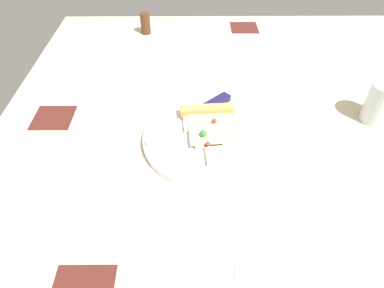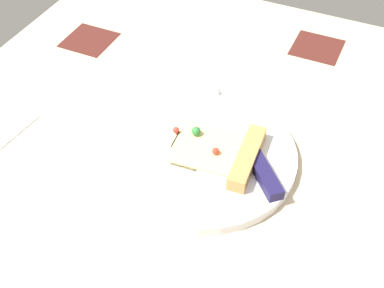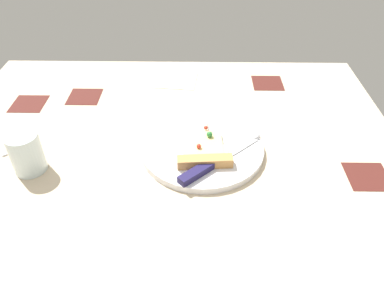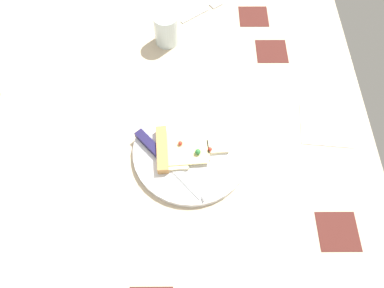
{
  "view_description": "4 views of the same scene",
  "coord_description": "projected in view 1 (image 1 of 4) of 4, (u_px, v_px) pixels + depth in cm",
  "views": [
    {
      "loc": [
        12.52,
        64.0,
        48.94
      ],
      "look_at": [
        12.16,
        13.78,
        2.82
      ],
      "focal_mm": 32.14,
      "sensor_mm": 36.0,
      "label": 1
    },
    {
      "loc": [
        -42.38,
        -11.73,
        57.66
      ],
      "look_at": [
        8.4,
        11.45,
        2.2
      ],
      "focal_mm": 49.33,
      "sensor_mm": 36.0,
      "label": 2
    },
    {
      "loc": [
        6.94,
        -58.18,
        55.74
      ],
      "look_at": [
        5.83,
        9.11,
        2.52
      ],
      "focal_mm": 35.03,
      "sensor_mm": 36.0,
      "label": 3
    },
    {
      "loc": [
        50.35,
        9.85,
        80.02
      ],
      "look_at": [
        7.5,
        10.05,
        3.16
      ],
      "focal_mm": 34.06,
      "sensor_mm": 36.0,
      "label": 4
    }
  ],
  "objects": [
    {
      "name": "pizza_slice",
      "position": [
        209.0,
        125.0,
        0.73
      ],
      "size": [
        12.16,
        17.95,
        2.69
      ],
      "rotation": [
        0.0,
        0.0,
        0.08
      ],
      "color": "beige",
      "rests_on": "plate"
    },
    {
      "name": "ground_plane",
      "position": [
        243.0,
        118.0,
        0.81
      ],
      "size": [
        112.74,
        112.74,
        3.0
      ],
      "color": "#C6B293",
      "rests_on": "ground"
    },
    {
      "name": "pepper_shaker",
      "position": [
        145.0,
        23.0,
        1.09
      ],
      "size": [
        3.09,
        3.09,
        6.62
      ],
      "primitive_type": "cylinder",
      "color": "#4C2D19",
      "rests_on": "ground_plane"
    },
    {
      "name": "drinking_glass",
      "position": [
        382.0,
        103.0,
        0.75
      ],
      "size": [
        6.87,
        6.87,
        9.23
      ],
      "primitive_type": "cylinder",
      "color": "silver",
      "rests_on": "ground_plane"
    },
    {
      "name": "knife",
      "position": [
        198.0,
        115.0,
        0.76
      ],
      "size": [
        19.13,
        17.74,
        2.45
      ],
      "rotation": [
        0.0,
        0.0,
        -0.83
      ],
      "color": "silver",
      "rests_on": "plate"
    },
    {
      "name": "plate",
      "position": [
        211.0,
        138.0,
        0.73
      ],
      "size": [
        28.57,
        28.57,
        1.58
      ],
      "primitive_type": "cylinder",
      "color": "silver",
      "rests_on": "ground_plane"
    }
  ]
}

